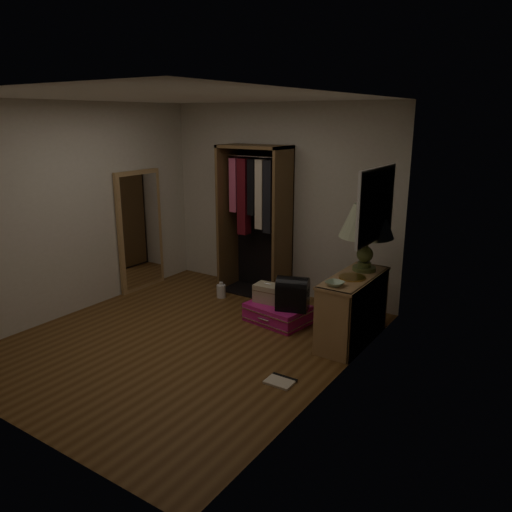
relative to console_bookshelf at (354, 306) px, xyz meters
The scene contains 13 objects.
ground 1.90m from the console_bookshelf, 146.15° to the right, with size 4.00×4.00×0.00m, color #573718.
room_walls 2.08m from the console_bookshelf, 145.96° to the right, with size 3.52×4.02×2.60m.
console_bookshelf is the anchor object (origin of this frame).
open_wardrobe 2.08m from the console_bookshelf, 157.37° to the left, with size 0.95×0.50×2.05m.
floor_mirror 3.27m from the console_bookshelf, behind, with size 0.06×0.80×1.70m.
pink_suitcase 1.00m from the console_bookshelf, behind, with size 0.80×0.63×0.22m.
train_case 1.11m from the console_bookshelf, behind, with size 0.34×0.24×0.24m.
black_bag 0.74m from the console_bookshelf, behind, with size 0.43×0.34×0.40m.
table_lamp 0.93m from the console_bookshelf, 89.80° to the left, with size 0.72×0.72×0.75m.
brass_tray 0.37m from the console_bookshelf, 89.49° to the right, with size 0.33×0.33×0.02m.
ceramic_bowl 0.57m from the console_bookshelf, 96.61° to the right, with size 0.18×0.18×0.04m, color #9EBA9B.
white_jug 2.09m from the console_bookshelf, behind, with size 0.15×0.15×0.22m.
floor_book 1.32m from the console_bookshelf, 98.66° to the right, with size 0.26×0.21×0.02m.
Camera 1 is at (3.48, -3.85, 2.42)m, focal length 35.00 mm.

